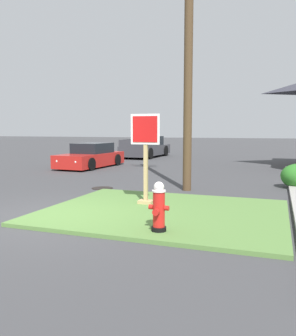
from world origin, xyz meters
name	(u,v)px	position (x,y,z in m)	size (l,w,h in m)	color
ground_plane	(52,218)	(0.00, 0.00, 0.00)	(160.00, 160.00, 0.00)	#3D3D3F
grass_corner_patch	(164,212)	(2.20, 1.23, 0.04)	(5.41, 4.41, 0.08)	#567F3D
fire_hydrant	(159,208)	(2.63, -0.42, 0.51)	(0.38, 0.34, 0.92)	black
stop_sign	(146,160)	(1.54, 1.78, 1.18)	(0.75, 0.29, 2.24)	tan
manhole_cover	(102,188)	(-0.78, 3.90, 0.01)	(0.70, 0.70, 0.02)	black
parked_sedan_red	(91,157)	(-4.46, 9.74, 0.54)	(1.98, 4.39, 1.25)	red
pickup_truck_charcoal	(146,148)	(-4.18, 17.20, 0.62)	(2.18, 5.21, 1.48)	#38383D
utility_pole	(189,21)	(1.93, 4.51, 5.22)	(1.46, 0.27, 10.02)	#4C3823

